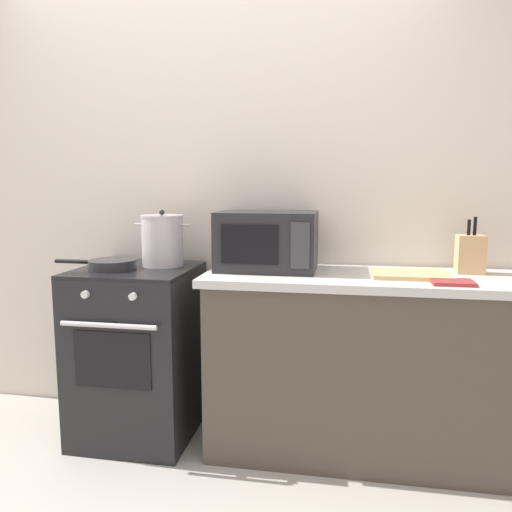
{
  "coord_description": "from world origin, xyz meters",
  "views": [
    {
      "loc": [
        0.73,
        -1.83,
        1.35
      ],
      "look_at": [
        0.3,
        0.6,
        1.0
      ],
      "focal_mm": 34.75,
      "sensor_mm": 36.0,
      "label": 1
    }
  ],
  "objects_px": {
    "stock_pot": "(163,240)",
    "frying_pan": "(111,264)",
    "oven_mitt": "(452,282)",
    "microwave": "(267,241)",
    "stove": "(138,352)",
    "cutting_board": "(410,274)",
    "knife_block": "(470,254)"
  },
  "relations": [
    {
      "from": "stove",
      "to": "frying_pan",
      "type": "xyz_separation_m",
      "value": [
        -0.11,
        -0.06,
        0.48
      ]
    },
    {
      "from": "frying_pan",
      "to": "cutting_board",
      "type": "height_order",
      "value": "frying_pan"
    },
    {
      "from": "oven_mitt",
      "to": "frying_pan",
      "type": "bearing_deg",
      "value": 176.55
    },
    {
      "from": "stock_pot",
      "to": "microwave",
      "type": "xyz_separation_m",
      "value": [
        0.58,
        -0.02,
        0.01
      ]
    },
    {
      "from": "stove",
      "to": "cutting_board",
      "type": "distance_m",
      "value": 1.48
    },
    {
      "from": "stove",
      "to": "cutting_board",
      "type": "height_order",
      "value": "cutting_board"
    },
    {
      "from": "frying_pan",
      "to": "cutting_board",
      "type": "relative_size",
      "value": 1.24
    },
    {
      "from": "frying_pan",
      "to": "cutting_board",
      "type": "distance_m",
      "value": 1.51
    },
    {
      "from": "stove",
      "to": "microwave",
      "type": "distance_m",
      "value": 0.93
    },
    {
      "from": "stove",
      "to": "microwave",
      "type": "height_order",
      "value": "microwave"
    },
    {
      "from": "microwave",
      "to": "knife_block",
      "type": "relative_size",
      "value": 1.78
    },
    {
      "from": "microwave",
      "to": "knife_block",
      "type": "distance_m",
      "value": 1.01
    },
    {
      "from": "oven_mitt",
      "to": "microwave",
      "type": "bearing_deg",
      "value": 164.62
    },
    {
      "from": "frying_pan",
      "to": "microwave",
      "type": "relative_size",
      "value": 0.89
    },
    {
      "from": "stove",
      "to": "microwave",
      "type": "relative_size",
      "value": 1.84
    },
    {
      "from": "stock_pot",
      "to": "frying_pan",
      "type": "distance_m",
      "value": 0.3
    },
    {
      "from": "frying_pan",
      "to": "stove",
      "type": "bearing_deg",
      "value": 28.38
    },
    {
      "from": "microwave",
      "to": "stove",
      "type": "bearing_deg",
      "value": -173.49
    },
    {
      "from": "stock_pot",
      "to": "frying_pan",
      "type": "height_order",
      "value": "stock_pot"
    },
    {
      "from": "stock_pot",
      "to": "cutting_board",
      "type": "height_order",
      "value": "stock_pot"
    },
    {
      "from": "stove",
      "to": "knife_block",
      "type": "distance_m",
      "value": 1.79
    },
    {
      "from": "stove",
      "to": "microwave",
      "type": "xyz_separation_m",
      "value": [
        0.69,
        0.08,
        0.61
      ]
    },
    {
      "from": "stock_pot",
      "to": "knife_block",
      "type": "relative_size",
      "value": 1.12
    },
    {
      "from": "microwave",
      "to": "oven_mitt",
      "type": "relative_size",
      "value": 2.78
    },
    {
      "from": "frying_pan",
      "to": "stock_pot",
      "type": "bearing_deg",
      "value": 34.69
    },
    {
      "from": "microwave",
      "to": "cutting_board",
      "type": "distance_m",
      "value": 0.72
    },
    {
      "from": "microwave",
      "to": "oven_mitt",
      "type": "distance_m",
      "value": 0.91
    },
    {
      "from": "stove",
      "to": "stock_pot",
      "type": "bearing_deg",
      "value": 39.78
    },
    {
      "from": "frying_pan",
      "to": "knife_block",
      "type": "height_order",
      "value": "knife_block"
    },
    {
      "from": "stock_pot",
      "to": "frying_pan",
      "type": "relative_size",
      "value": 0.7
    },
    {
      "from": "frying_pan",
      "to": "cutting_board",
      "type": "bearing_deg",
      "value": 2.26
    },
    {
      "from": "stove",
      "to": "stock_pot",
      "type": "height_order",
      "value": "stock_pot"
    }
  ]
}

